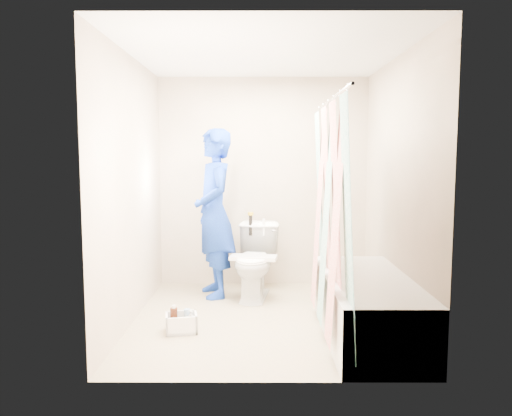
{
  "coord_description": "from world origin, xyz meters",
  "views": [
    {
      "loc": [
        -0.06,
        -4.49,
        1.51
      ],
      "look_at": [
        -0.08,
        0.42,
        0.99
      ],
      "focal_mm": 35.0,
      "sensor_mm": 36.0,
      "label": 1
    }
  ],
  "objects_px": {
    "cleaning_caddy": "(182,324)",
    "toilet": "(255,261)",
    "plumber": "(214,213)",
    "bathtub": "(367,305)"
  },
  "relations": [
    {
      "from": "plumber",
      "to": "cleaning_caddy",
      "type": "height_order",
      "value": "plumber"
    },
    {
      "from": "plumber",
      "to": "cleaning_caddy",
      "type": "relative_size",
      "value": 5.99
    },
    {
      "from": "cleaning_caddy",
      "to": "toilet",
      "type": "bearing_deg",
      "value": 49.02
    },
    {
      "from": "cleaning_caddy",
      "to": "bathtub",
      "type": "bearing_deg",
      "value": -13.55
    },
    {
      "from": "toilet",
      "to": "plumber",
      "type": "xyz_separation_m",
      "value": [
        -0.44,
        0.08,
        0.51
      ]
    },
    {
      "from": "plumber",
      "to": "cleaning_caddy",
      "type": "distance_m",
      "value": 1.42
    },
    {
      "from": "toilet",
      "to": "bathtub",
      "type": "bearing_deg",
      "value": -41.92
    },
    {
      "from": "bathtub",
      "to": "plumber",
      "type": "relative_size",
      "value": 0.97
    },
    {
      "from": "toilet",
      "to": "plumber",
      "type": "distance_m",
      "value": 0.67
    },
    {
      "from": "toilet",
      "to": "cleaning_caddy",
      "type": "bearing_deg",
      "value": -111.86
    }
  ]
}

